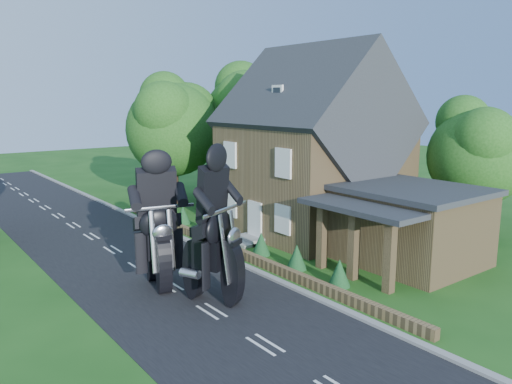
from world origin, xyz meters
TOP-DOWN VIEW (x-y plane):
  - ground at (0.00, 0.00)m, footprint 120.00×120.00m
  - road at (0.00, 0.00)m, footprint 7.00×80.00m
  - kerb at (3.65, 0.00)m, footprint 0.30×80.00m
  - garden_wall at (4.30, 5.00)m, footprint 0.30×22.00m
  - house at (10.49, 6.00)m, footprint 9.54×8.64m
  - annex at (9.87, -0.80)m, footprint 7.05×5.94m
  - tree_annex_side at (17.13, 0.10)m, footprint 5.64×5.20m
  - tree_house_right at (16.65, 8.62)m, footprint 6.51×6.00m
  - tree_behind_house at (14.18, 16.14)m, footprint 7.81×7.20m
  - tree_behind_left at (8.16, 17.13)m, footprint 6.94×6.40m
  - shrub_a at (5.30, -1.00)m, footprint 0.90×0.90m
  - shrub_b at (5.30, 1.50)m, footprint 0.90×0.90m
  - shrub_c at (5.30, 4.00)m, footprint 0.90×0.90m
  - shrub_d at (5.30, 9.00)m, footprint 0.90×0.90m
  - shrub_e at (5.30, 11.50)m, footprint 0.90×0.90m
  - shrub_f at (5.30, 14.00)m, footprint 0.90×0.90m
  - motorcycle_lead at (0.55, 0.68)m, footprint 1.19×1.88m
  - motorcycle_follow at (-0.38, 3.17)m, footprint 0.81×1.80m

SIDE VIEW (x-z plane):
  - ground at x=0.00m, z-range 0.00..0.00m
  - road at x=0.00m, z-range 0.00..0.02m
  - kerb at x=3.65m, z-range 0.00..0.12m
  - garden_wall at x=4.30m, z-range 0.00..0.40m
  - shrub_a at x=5.30m, z-range 0.00..1.10m
  - shrub_b at x=5.30m, z-range 0.00..1.10m
  - shrub_c at x=5.30m, z-range 0.00..1.10m
  - shrub_d at x=5.30m, z-range 0.00..1.10m
  - shrub_e at x=5.30m, z-range 0.00..1.10m
  - shrub_f at x=5.30m, z-range 0.00..1.10m
  - motorcycle_follow at x=-0.38m, z-range 0.00..1.62m
  - motorcycle_lead at x=0.55m, z-range 0.00..1.73m
  - annex at x=9.87m, z-range 0.05..3.49m
  - house at x=10.49m, z-range -0.78..9.46m
  - tree_annex_side at x=17.13m, z-range 0.95..8.43m
  - tree_house_right at x=16.65m, z-range 0.99..9.39m
  - tree_behind_left at x=8.16m, z-range 1.15..10.31m
  - tree_behind_house at x=14.18m, z-range 1.19..11.27m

